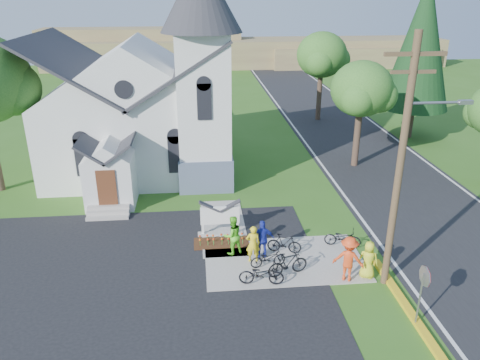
{
  "coord_description": "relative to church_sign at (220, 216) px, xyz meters",
  "views": [
    {
      "loc": [
        -2.19,
        -17.09,
        11.28
      ],
      "look_at": [
        -0.05,
        5.0,
        2.12
      ],
      "focal_mm": 35.0,
      "sensor_mm": 36.0,
      "label": 1
    }
  ],
  "objects": [
    {
      "name": "bike_4",
      "position": [
        5.62,
        -1.75,
        -0.53
      ],
      "size": [
        1.78,
        1.09,
        0.88
      ],
      "primitive_type": "imported",
      "rotation": [
        0.0,
        0.0,
        1.25
      ],
      "color": "black",
      "rests_on": "sidewalk"
    },
    {
      "name": "bike_2",
      "position": [
        1.89,
        -3.13,
        -0.56
      ],
      "size": [
        1.64,
        0.77,
        0.83
      ],
      "primitive_type": "imported",
      "rotation": [
        0.0,
        0.0,
        1.71
      ],
      "color": "black",
      "rests_on": "sidewalk"
    },
    {
      "name": "stop_sign",
      "position": [
        6.63,
        -7.4,
        0.75
      ],
      "size": [
        0.11,
        0.76,
        2.48
      ],
      "color": "gray",
      "rests_on": "ground"
    },
    {
      "name": "conifer",
      "position": [
        16.2,
        14.8,
        6.36
      ],
      "size": [
        5.2,
        5.2,
        12.4
      ],
      "color": "#3A2920",
      "rests_on": "ground"
    },
    {
      "name": "church",
      "position": [
        -4.28,
        9.28,
        4.22
      ],
      "size": [
        12.35,
        12.0,
        13.0
      ],
      "color": "white",
      "rests_on": "ground"
    },
    {
      "name": "road",
      "position": [
        11.2,
        11.8,
        -1.02
      ],
      "size": [
        8.0,
        90.0,
        0.02
      ],
      "primitive_type": "cube",
      "color": "black",
      "rests_on": "ground"
    },
    {
      "name": "sidewalk",
      "position": [
        2.7,
        -2.7,
        -1.0
      ],
      "size": [
        7.0,
        4.0,
        0.05
      ],
      "primitive_type": "cube",
      "color": "gray",
      "rests_on": "ground"
    },
    {
      "name": "church_sign",
      "position": [
        0.0,
        0.0,
        0.0
      ],
      "size": [
        2.2,
        0.4,
        1.7
      ],
      "color": "gray",
      "rests_on": "ground"
    },
    {
      "name": "cyclist_3",
      "position": [
        5.01,
        -4.4,
        0.01
      ],
      "size": [
        1.46,
        1.19,
        1.97
      ],
      "primitive_type": "imported",
      "rotation": [
        0.0,
        0.0,
        2.72
      ],
      "color": "#E34319",
      "rests_on": "sidewalk"
    },
    {
      "name": "utility_pole",
      "position": [
        6.56,
        -4.7,
        4.38
      ],
      "size": [
        3.45,
        0.28,
        10.0
      ],
      "color": "#452E22",
      "rests_on": "ground"
    },
    {
      "name": "cyclist_4",
      "position": [
        5.88,
        -4.32,
        -0.14
      ],
      "size": [
        0.96,
        0.81,
        1.67
      ],
      "primitive_type": "imported",
      "rotation": [
        0.0,
        0.0,
        2.73
      ],
      "color": "#CDD728",
      "rests_on": "sidewalk"
    },
    {
      "name": "ground",
      "position": [
        1.2,
        -3.2,
        -1.03
      ],
      "size": [
        120.0,
        120.0,
        0.0
      ],
      "primitive_type": "plane",
      "color": "#34611B",
      "rests_on": "ground"
    },
    {
      "name": "bike_0",
      "position": [
        1.42,
        -4.4,
        -0.49
      ],
      "size": [
        1.91,
        0.88,
        0.97
      ],
      "primitive_type": "imported",
      "rotation": [
        0.0,
        0.0,
        1.44
      ],
      "color": "black",
      "rests_on": "sidewalk"
    },
    {
      "name": "bike_3",
      "position": [
        2.62,
        -3.84,
        -0.43
      ],
      "size": [
        1.88,
        0.98,
        1.09
      ],
      "primitive_type": "imported",
      "rotation": [
        0.0,
        0.0,
        1.84
      ],
      "color": "black",
      "rests_on": "sidewalk"
    },
    {
      "name": "bike_1",
      "position": [
        2.81,
        -2.04,
        -0.51
      ],
      "size": [
        1.63,
        0.87,
        0.94
      ],
      "primitive_type": "imported",
      "rotation": [
        0.0,
        0.0,
        1.28
      ],
      "color": "black",
      "rests_on": "sidewalk"
    },
    {
      "name": "cyclist_2",
      "position": [
        1.76,
        -2.34,
        -0.07
      ],
      "size": [
        1.06,
        0.45,
        1.81
      ],
      "primitive_type": "imported",
      "rotation": [
        0.0,
        0.0,
        3.15
      ],
      "color": "#2230AC",
      "rests_on": "sidewalk"
    },
    {
      "name": "flower_bed",
      "position": [
        0.0,
        -0.9,
        -0.99
      ],
      "size": [
        2.6,
        1.1,
        0.07
      ],
      "primitive_type": "cube",
      "color": "#3B1C10",
      "rests_on": "ground"
    },
    {
      "name": "cyclist_0",
      "position": [
        1.3,
        -2.61,
        -0.12
      ],
      "size": [
        0.63,
        0.41,
        1.72
      ],
      "primitive_type": "imported",
      "rotation": [
        0.0,
        0.0,
        3.14
      ],
      "color": "yellow",
      "rests_on": "sidewalk"
    },
    {
      "name": "distant_hills",
      "position": [
        4.56,
        53.13,
        1.15
      ],
      "size": [
        61.0,
        10.0,
        5.6
      ],
      "color": "brown",
      "rests_on": "ground"
    },
    {
      "name": "parking_lot",
      "position": [
        -5.8,
        -5.2,
        -1.02
      ],
      "size": [
        20.0,
        16.0,
        0.02
      ],
      "primitive_type": "cube",
      "color": "black",
      "rests_on": "ground"
    },
    {
      "name": "cyclist_1",
      "position": [
        0.46,
        -1.88,
        -0.05
      ],
      "size": [
        1.09,
        0.98,
        1.84
      ],
      "primitive_type": "imported",
      "rotation": [
        0.0,
        0.0,
        3.53
      ],
      "color": "#5AD127",
      "rests_on": "sidewalk"
    },
    {
      "name": "tree_road_near",
      "position": [
        9.7,
        8.8,
        4.18
      ],
      "size": [
        4.0,
        4.0,
        7.05
      ],
      "color": "#3A2920",
      "rests_on": "ground"
    },
    {
      "name": "tree_road_mid",
      "position": [
        10.2,
        20.8,
        4.75
      ],
      "size": [
        4.4,
        4.4,
        7.8
      ],
      "color": "#3A2920",
      "rests_on": "ground"
    }
  ]
}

